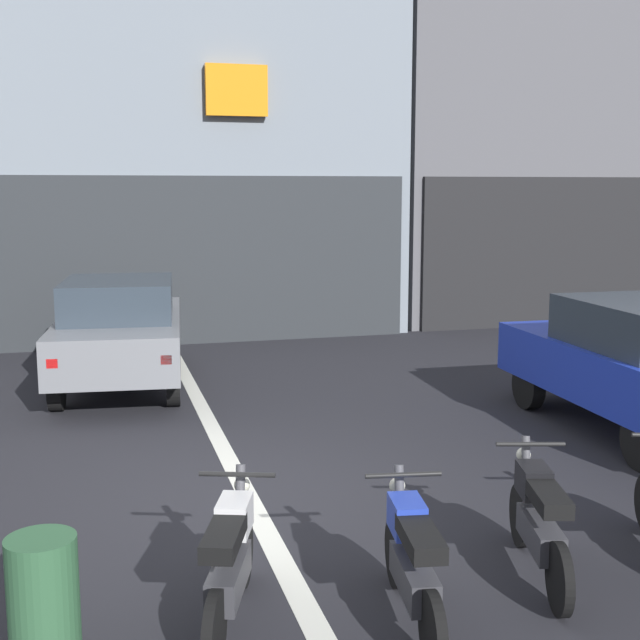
{
  "coord_description": "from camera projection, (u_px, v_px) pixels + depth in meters",
  "views": [
    {
      "loc": [
        -1.38,
        -7.6,
        2.98
      ],
      "look_at": [
        1.25,
        2.0,
        1.4
      ],
      "focal_mm": 46.98,
      "sensor_mm": 36.0,
      "label": 1
    }
  ],
  "objects": [
    {
      "name": "trash_bin",
      "position": [
        44.0,
        602.0,
        5.21
      ],
      "size": [
        0.44,
        0.44,
        0.85
      ],
      "primitive_type": "cylinder",
      "color": "#2D5938",
      "rests_on": "ground"
    },
    {
      "name": "ground_plane",
      "position": [
        250.0,
        500.0,
        8.07
      ],
      "size": [
        120.0,
        120.0,
        0.0
      ],
      "primitive_type": "plane",
      "color": "#232328"
    },
    {
      "name": "car_grey_crossing_near",
      "position": [
        120.0,
        329.0,
        12.51
      ],
      "size": [
        2.17,
        4.26,
        1.64
      ],
      "color": "black",
      "rests_on": "ground"
    },
    {
      "name": "motorcycle_blue_row_left_mid",
      "position": [
        412.0,
        561.0,
        5.71
      ],
      "size": [
        0.55,
        1.66,
        0.98
      ],
      "color": "black",
      "rests_on": "ground"
    },
    {
      "name": "motorcycle_white_row_leftmost",
      "position": [
        230.0,
        560.0,
        5.72
      ],
      "size": [
        0.69,
        1.6,
        0.98
      ],
      "color": "black",
      "rests_on": "ground"
    },
    {
      "name": "lane_centre_line",
      "position": [
        183.0,
        370.0,
        13.78
      ],
      "size": [
        0.2,
        18.0,
        0.01
      ],
      "primitive_type": "cube",
      "color": "silver",
      "rests_on": "ground"
    },
    {
      "name": "motorcycle_black_row_centre",
      "position": [
        539.0,
        519.0,
        6.42
      ],
      "size": [
        0.61,
        1.63,
        0.98
      ],
      "color": "black",
      "rests_on": "ground"
    }
  ]
}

